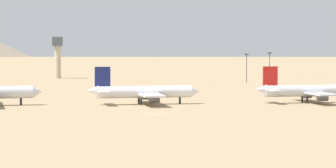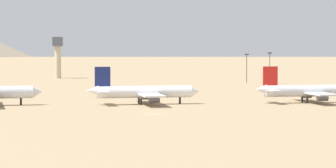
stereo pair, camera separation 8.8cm
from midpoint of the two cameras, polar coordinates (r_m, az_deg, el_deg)
name	(u,v)px [view 2 (the right image)]	position (r m, az deg, el deg)	size (l,w,h in m)	color
ground	(153,114)	(212.29, -1.03, -2.07)	(4000.00, 4000.00, 0.00)	#9E8460
ridge_center	(202,32)	(1236.39, 2.33, 3.58)	(239.04, 235.48, 64.91)	gray
parked_jet_navy_3	(143,92)	(243.93, -1.71, -0.55)	(33.87, 28.60, 11.18)	white
parked_jet_red_4	(308,91)	(253.76, 9.59, -0.47)	(33.59, 28.41, 11.09)	silver
control_tower	(58,53)	(420.34, -7.58, 2.10)	(5.20, 5.20, 20.84)	#C6B793
light_pole_west	(270,65)	(366.44, 7.01, 1.28)	(1.80, 0.50, 13.75)	#59595E
light_pole_east	(247,66)	(371.28, 5.43, 1.25)	(1.80, 0.50, 13.07)	#59595E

